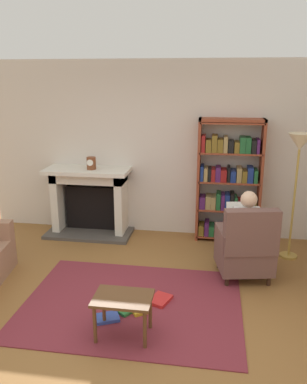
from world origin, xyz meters
name	(u,v)px	position (x,y,z in m)	size (l,w,h in m)	color
ground	(126,320)	(0.00, 0.00, 0.00)	(14.00, 14.00, 0.00)	olive
back_wall	(161,149)	(0.00, 2.55, 1.35)	(5.60, 0.10, 2.70)	beige
area_rug	(132,304)	(0.00, 0.30, 0.01)	(2.40, 1.80, 0.01)	maroon
fireplace	(90,198)	(-1.10, 2.30, 0.57)	(1.35, 0.64, 1.07)	#4C4742
mantel_clock	(91,163)	(-1.02, 2.20, 1.17)	(0.14, 0.14, 0.19)	brown
bookshelf	(228,182)	(1.06, 2.33, 0.92)	(0.95, 0.32, 1.86)	brown
armchair_reading	(246,248)	(1.27, 1.09, 0.42)	(0.75, 0.73, 0.97)	#331E14
seated_reader	(244,229)	(1.25, 1.20, 0.62)	(0.43, 0.58, 1.14)	silver
side_table	(123,303)	(0.03, -0.26, 0.36)	(0.56, 0.39, 0.43)	brown
scattered_books	(137,308)	(0.08, 0.18, 0.03)	(0.78, 0.72, 0.04)	#267233
floor_lamp	(299,153)	(1.93, 1.83, 1.48)	(0.32, 0.32, 1.74)	#B7933F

